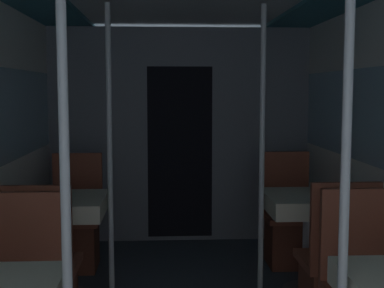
% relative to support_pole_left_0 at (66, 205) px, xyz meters
% --- Properties ---
extents(bulkhead_far, '(2.57, 0.09, 2.12)m').
position_rel_support_pole_left_0_xyz_m(bulkhead_far, '(0.55, 3.23, -0.00)').
color(bulkhead_far, slate).
rests_on(bulkhead_far, ground_plane).
extents(support_pole_left_0, '(0.04, 0.04, 2.12)m').
position_rel_support_pole_left_0_xyz_m(support_pole_left_0, '(0.00, 0.00, 0.00)').
color(support_pole_left_0, silver).
rests_on(support_pole_left_0, ground_plane).
extents(dining_table_left_1, '(0.64, 0.64, 0.74)m').
position_rel_support_pole_left_0_xyz_m(dining_table_left_1, '(-0.36, 1.78, -0.43)').
color(dining_table_left_1, '#4C4C51').
rests_on(dining_table_left_1, ground_plane).
extents(chair_left_near_1, '(0.42, 0.42, 0.96)m').
position_rel_support_pole_left_0_xyz_m(chair_left_near_1, '(-0.36, 1.15, -0.77)').
color(chair_left_near_1, brown).
rests_on(chair_left_near_1, ground_plane).
extents(chair_left_far_1, '(0.42, 0.42, 0.96)m').
position_rel_support_pole_left_0_xyz_m(chair_left_far_1, '(-0.36, 2.40, -0.77)').
color(chair_left_far_1, brown).
rests_on(chair_left_far_1, ground_plane).
extents(support_pole_left_1, '(0.04, 0.04, 2.12)m').
position_rel_support_pole_left_0_xyz_m(support_pole_left_1, '(0.00, 1.78, 0.00)').
color(support_pole_left_1, silver).
rests_on(support_pole_left_1, ground_plane).
extents(support_pole_right_0, '(0.04, 0.04, 2.12)m').
position_rel_support_pole_left_0_xyz_m(support_pole_right_0, '(1.11, 0.00, 0.00)').
color(support_pole_right_0, silver).
rests_on(support_pole_right_0, ground_plane).
extents(dining_table_right_1, '(0.64, 0.64, 0.74)m').
position_rel_support_pole_left_0_xyz_m(dining_table_right_1, '(1.47, 1.78, -0.43)').
color(dining_table_right_1, '#4C4C51').
rests_on(dining_table_right_1, ground_plane).
extents(chair_right_near_1, '(0.42, 0.42, 0.96)m').
position_rel_support_pole_left_0_xyz_m(chair_right_near_1, '(1.47, 1.15, -0.77)').
color(chair_right_near_1, brown).
rests_on(chair_right_near_1, ground_plane).
extents(chair_right_far_1, '(0.42, 0.42, 0.96)m').
position_rel_support_pole_left_0_xyz_m(chair_right_far_1, '(1.47, 2.40, -0.77)').
color(chair_right_far_1, brown).
rests_on(chair_right_far_1, ground_plane).
extents(support_pole_right_1, '(0.04, 0.04, 2.12)m').
position_rel_support_pole_left_0_xyz_m(support_pole_right_1, '(1.11, 1.78, 0.00)').
color(support_pole_right_1, silver).
rests_on(support_pole_right_1, ground_plane).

